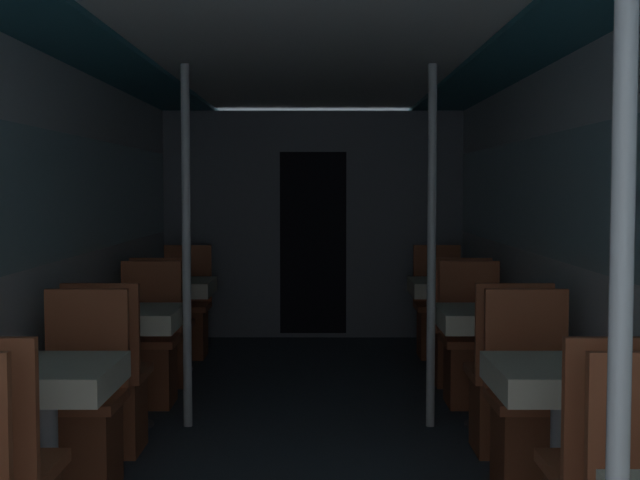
{
  "coord_description": "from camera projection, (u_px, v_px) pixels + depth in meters",
  "views": [
    {
      "loc": [
        0.07,
        -1.23,
        1.45
      ],
      "look_at": [
        0.05,
        2.15,
        1.25
      ],
      "focal_mm": 50.0,
      "sensor_mm": 36.0,
      "label": 1
    }
  ],
  "objects": [
    {
      "name": "chair_left_far_1",
      "position": [
        84.0,
        428.0,
        4.28
      ],
      "size": [
        0.41,
        0.41,
        0.95
      ],
      "rotation": [
        0.0,
        0.0,
        3.14
      ],
      "color": "brown",
      "rests_on": "ground_plane"
    },
    {
      "name": "chair_right_far_1",
      "position": [
        536.0,
        429.0,
        4.27
      ],
      "size": [
        0.41,
        0.41,
        0.95
      ],
      "rotation": [
        0.0,
        0.0,
        3.14
      ],
      "color": "brown",
      "rests_on": "ground_plane"
    },
    {
      "name": "support_pole_right_0",
      "position": [
        624.0,
        347.0,
        1.99
      ],
      "size": [
        0.05,
        0.05,
        2.19
      ],
      "color": "silver",
      "rests_on": "ground_plane"
    },
    {
      "name": "dining_table_right_2",
      "position": [
        492.0,
        328.0,
        5.39
      ],
      "size": [
        0.61,
        0.61,
        0.72
      ],
      "color": "#4C4C51",
      "rests_on": "ground_plane"
    },
    {
      "name": "chair_left_far_2",
      "position": [
        151.0,
        360.0,
        5.96
      ],
      "size": [
        0.41,
        0.41,
        0.95
      ],
      "rotation": [
        0.0,
        0.0,
        3.14
      ],
      "color": "brown",
      "rests_on": "ground_plane"
    },
    {
      "name": "chair_left_near_2",
      "position": [
        113.0,
        399.0,
        4.87
      ],
      "size": [
        0.41,
        0.41,
        0.95
      ],
      "color": "brown",
      "rests_on": "ground_plane"
    },
    {
      "name": "chair_right_near_3",
      "position": [
        463.0,
        345.0,
        6.54
      ],
      "size": [
        0.41,
        0.41,
        0.95
      ],
      "color": "brown",
      "rests_on": "ground_plane"
    },
    {
      "name": "dining_table_left_1",
      "position": [
        47.0,
        391.0,
        3.71
      ],
      "size": [
        0.61,
        0.61,
        0.72
      ],
      "color": "#4C4C51",
      "rests_on": "ground_plane"
    },
    {
      "name": "dining_table_left_2",
      "position": [
        133.0,
        328.0,
        5.4
      ],
      "size": [
        0.61,
        0.61,
        0.72
      ],
      "color": "#4C4C51",
      "rests_on": "ground_plane"
    },
    {
      "name": "wall_right",
      "position": [
        589.0,
        246.0,
        4.71
      ],
      "size": [
        0.05,
        9.74,
        2.19
      ],
      "color": "silver",
      "rests_on": "ground_plane"
    },
    {
      "name": "chair_right_near_2",
      "position": [
        511.0,
        400.0,
        4.86
      ],
      "size": [
        0.41,
        0.41,
        0.95
      ],
      "color": "brown",
      "rests_on": "ground_plane"
    },
    {
      "name": "bulkhead_far",
      "position": [
        317.0,
        225.0,
        8.61
      ],
      "size": [
        2.88,
        0.09,
        2.19
      ],
      "color": "slate",
      "rests_on": "ground_plane"
    },
    {
      "name": "wall_left",
      "position": [
        34.0,
        246.0,
        4.72
      ],
      "size": [
        0.05,
        9.74,
        2.19
      ],
      "color": "silver",
      "rests_on": "ground_plane"
    },
    {
      "name": "support_pole_right_2",
      "position": [
        435.0,
        247.0,
        5.36
      ],
      "size": [
        0.05,
        0.05,
        2.19
      ],
      "color": "silver",
      "rests_on": "ground_plane"
    },
    {
      "name": "support_pole_left_2",
      "position": [
        190.0,
        247.0,
        5.37
      ],
      "size": [
        0.05,
        0.05,
        2.19
      ],
      "color": "silver",
      "rests_on": "ground_plane"
    },
    {
      "name": "chair_left_near_3",
      "position": [
        167.0,
        345.0,
        6.55
      ],
      "size": [
        0.41,
        0.41,
        0.95
      ],
      "color": "brown",
      "rests_on": "ground_plane"
    },
    {
      "name": "ceiling_panel",
      "position": [
        311.0,
        38.0,
        4.65
      ],
      "size": [
        2.94,
        9.74,
        0.07
      ],
      "color": "white",
      "rests_on": "wall_left"
    },
    {
      "name": "dining_table_right_3",
      "position": [
        452.0,
        294.0,
        7.07
      ],
      "size": [
        0.61,
        0.61,
        0.72
      ],
      "color": "#4C4C51",
      "rests_on": "ground_plane"
    },
    {
      "name": "dining_table_right_1",
      "position": [
        569.0,
        392.0,
        3.7
      ],
      "size": [
        0.61,
        0.61,
        0.72
      ],
      "color": "#4C4C51",
      "rests_on": "ground_plane"
    },
    {
      "name": "chair_right_far_2",
      "position": [
        476.0,
        361.0,
        5.95
      ],
      "size": [
        0.41,
        0.41,
        0.95
      ],
      "rotation": [
        0.0,
        0.0,
        3.14
      ],
      "color": "brown",
      "rests_on": "ground_plane"
    },
    {
      "name": "dining_table_left_3",
      "position": [
        179.0,
        294.0,
        7.08
      ],
      "size": [
        0.61,
        0.61,
        0.72
      ],
      "color": "#4C4C51",
      "rests_on": "ground_plane"
    },
    {
      "name": "chair_left_far_3",
      "position": [
        189.0,
        322.0,
        7.65
      ],
      "size": [
        0.41,
        0.41,
        0.95
      ],
      "rotation": [
        0.0,
        0.0,
        3.14
      ],
      "color": "brown",
      "rests_on": "ground_plane"
    },
    {
      "name": "chair_right_far_3",
      "position": [
        443.0,
        323.0,
        7.64
      ],
      "size": [
        0.41,
        0.41,
        0.95
      ],
      "rotation": [
        0.0,
        0.0,
        3.14
      ],
      "color": "brown",
      "rests_on": "ground_plane"
    }
  ]
}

